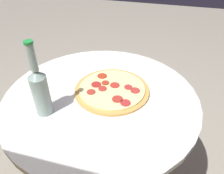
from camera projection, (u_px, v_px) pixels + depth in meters
name	position (u px, v px, depth m)	size (l,w,h in m)	color
table	(102.00, 130.00, 1.04)	(0.81, 0.81, 0.73)	white
pizza	(112.00, 89.00, 0.93)	(0.32, 0.32, 0.02)	#C68E47
beer_bottle	(40.00, 89.00, 0.77)	(0.06, 0.06, 0.29)	gray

